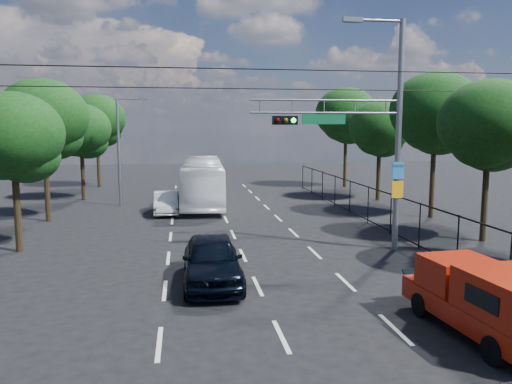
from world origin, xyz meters
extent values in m
plane|color=black|center=(0.00, 0.00, 0.00)|extent=(120.00, 120.00, 0.00)
cube|color=beige|center=(-3.00, 0.00, 0.01)|extent=(0.12, 2.00, 0.01)
cube|color=beige|center=(-3.00, 4.00, 0.01)|extent=(0.12, 2.00, 0.01)
cube|color=beige|center=(-3.00, 8.00, 0.01)|extent=(0.12, 2.00, 0.01)
cube|color=beige|center=(-3.00, 12.00, 0.01)|extent=(0.12, 2.00, 0.01)
cube|color=beige|center=(-3.00, 16.00, 0.01)|extent=(0.12, 2.00, 0.01)
cube|color=beige|center=(-3.00, 20.00, 0.01)|extent=(0.12, 2.00, 0.01)
cube|color=beige|center=(-3.00, 24.00, 0.01)|extent=(0.12, 2.00, 0.01)
cube|color=beige|center=(-3.00, 28.00, 0.01)|extent=(0.12, 2.00, 0.01)
cube|color=beige|center=(-3.00, 32.00, 0.01)|extent=(0.12, 2.00, 0.01)
cube|color=beige|center=(0.00, 0.00, 0.01)|extent=(0.12, 2.00, 0.01)
cube|color=beige|center=(0.00, 4.00, 0.01)|extent=(0.12, 2.00, 0.01)
cube|color=beige|center=(0.00, 8.00, 0.01)|extent=(0.12, 2.00, 0.01)
cube|color=beige|center=(0.00, 12.00, 0.01)|extent=(0.12, 2.00, 0.01)
cube|color=beige|center=(0.00, 16.00, 0.01)|extent=(0.12, 2.00, 0.01)
cube|color=beige|center=(0.00, 20.00, 0.01)|extent=(0.12, 2.00, 0.01)
cube|color=beige|center=(0.00, 24.00, 0.01)|extent=(0.12, 2.00, 0.01)
cube|color=beige|center=(0.00, 28.00, 0.01)|extent=(0.12, 2.00, 0.01)
cube|color=beige|center=(0.00, 32.00, 0.01)|extent=(0.12, 2.00, 0.01)
cube|color=beige|center=(3.00, 0.00, 0.01)|extent=(0.12, 2.00, 0.01)
cube|color=beige|center=(3.00, 4.00, 0.01)|extent=(0.12, 2.00, 0.01)
cube|color=beige|center=(3.00, 8.00, 0.01)|extent=(0.12, 2.00, 0.01)
cube|color=beige|center=(3.00, 12.00, 0.01)|extent=(0.12, 2.00, 0.01)
cube|color=beige|center=(3.00, 16.00, 0.01)|extent=(0.12, 2.00, 0.01)
cube|color=beige|center=(3.00, 20.00, 0.01)|extent=(0.12, 2.00, 0.01)
cube|color=beige|center=(3.00, 24.00, 0.01)|extent=(0.12, 2.00, 0.01)
cube|color=beige|center=(3.00, 28.00, 0.01)|extent=(0.12, 2.00, 0.01)
cube|color=beige|center=(3.00, 32.00, 0.01)|extent=(0.12, 2.00, 0.01)
cylinder|color=slate|center=(6.50, 8.00, 4.75)|extent=(0.24, 0.24, 9.50)
cylinder|color=slate|center=(5.50, 8.00, 9.40)|extent=(2.00, 0.10, 0.10)
cube|color=slate|center=(4.40, 8.00, 9.40)|extent=(0.80, 0.25, 0.18)
cylinder|color=slate|center=(3.40, 8.00, 6.25)|extent=(6.20, 0.08, 0.08)
cylinder|color=slate|center=(3.40, 8.00, 5.75)|extent=(6.20, 0.08, 0.08)
cube|color=black|center=(1.70, 8.00, 5.45)|extent=(1.00, 0.28, 0.35)
sphere|color=#3F0505|center=(1.38, 7.85, 5.45)|extent=(0.20, 0.20, 0.20)
sphere|color=#4C3805|center=(1.70, 7.85, 5.45)|extent=(0.20, 0.20, 0.20)
sphere|color=#0CE533|center=(2.02, 7.85, 5.45)|extent=(0.20, 0.20, 0.20)
cube|color=#0D5B31|center=(3.30, 8.00, 5.50)|extent=(1.80, 0.05, 0.40)
cube|color=#297DC3|center=(6.48, 7.86, 3.40)|extent=(0.50, 0.04, 0.70)
cube|color=#FEB00D|center=(6.48, 7.86, 2.60)|extent=(0.50, 0.04, 0.70)
cylinder|color=slate|center=(5.90, 8.00, 6.00)|extent=(0.05, 0.05, 0.50)
cylinder|color=slate|center=(4.60, 8.00, 6.00)|extent=(0.05, 0.05, 0.50)
cylinder|color=slate|center=(3.30, 8.00, 6.00)|extent=(0.05, 0.05, 0.50)
cylinder|color=slate|center=(2.00, 8.00, 6.00)|extent=(0.05, 0.05, 0.50)
cylinder|color=slate|center=(0.70, 8.00, 6.00)|extent=(0.05, 0.05, 0.50)
cylinder|color=slate|center=(-6.50, 22.00, 3.50)|extent=(0.18, 0.18, 7.00)
cylinder|color=slate|center=(-5.70, 22.00, 7.00)|extent=(1.60, 0.09, 0.09)
cube|color=slate|center=(-4.80, 22.00, 7.00)|extent=(0.60, 0.22, 0.15)
cylinder|color=black|center=(0.00, 6.00, 7.20)|extent=(22.00, 0.04, 0.04)
cylinder|color=black|center=(0.00, 9.50, 7.60)|extent=(22.00, 0.04, 0.04)
cylinder|color=black|center=(0.00, 11.00, 6.90)|extent=(22.00, 0.04, 0.04)
cube|color=black|center=(7.60, 12.00, 1.95)|extent=(0.04, 34.00, 0.06)
cube|color=black|center=(7.60, 12.00, 0.15)|extent=(0.04, 34.00, 0.06)
cylinder|color=black|center=(7.60, 2.00, 1.00)|extent=(0.06, 0.06, 2.00)
cylinder|color=black|center=(7.60, 5.00, 1.00)|extent=(0.06, 0.06, 2.00)
cylinder|color=black|center=(7.60, 8.00, 1.00)|extent=(0.06, 0.06, 2.00)
cylinder|color=black|center=(7.60, 11.00, 1.00)|extent=(0.06, 0.06, 2.00)
cylinder|color=black|center=(7.60, 14.00, 1.00)|extent=(0.06, 0.06, 2.00)
cylinder|color=black|center=(7.60, 17.00, 1.00)|extent=(0.06, 0.06, 2.00)
cylinder|color=black|center=(7.60, 20.00, 1.00)|extent=(0.06, 0.06, 2.00)
cylinder|color=black|center=(7.60, 23.00, 1.00)|extent=(0.06, 0.06, 2.00)
cylinder|color=black|center=(7.60, 26.00, 1.00)|extent=(0.06, 0.06, 2.00)
cylinder|color=black|center=(7.60, 29.00, 1.00)|extent=(0.06, 0.06, 2.00)
cylinder|color=black|center=(11.20, 9.00, 2.10)|extent=(0.28, 0.28, 4.20)
ellipsoid|color=black|center=(11.20, 9.00, 5.40)|extent=(4.50, 4.50, 3.83)
ellipsoid|color=black|center=(11.60, 9.30, 4.35)|extent=(3.00, 3.00, 2.40)
ellipsoid|color=black|center=(10.85, 8.80, 4.50)|extent=(2.85, 2.85, 2.28)
cylinder|color=black|center=(11.80, 15.00, 2.38)|extent=(0.28, 0.28, 4.76)
ellipsoid|color=black|center=(11.80, 15.00, 6.12)|extent=(5.10, 5.10, 4.33)
ellipsoid|color=black|center=(12.20, 15.30, 4.93)|extent=(3.40, 3.40, 2.72)
ellipsoid|color=black|center=(11.45, 14.80, 5.10)|extent=(3.23, 3.23, 2.58)
cylinder|color=black|center=(11.40, 22.00, 2.02)|extent=(0.28, 0.28, 4.03)
ellipsoid|color=black|center=(11.40, 22.00, 5.18)|extent=(4.32, 4.32, 3.67)
ellipsoid|color=black|center=(11.80, 22.30, 4.18)|extent=(2.88, 2.88, 2.30)
ellipsoid|color=black|center=(11.05, 21.80, 4.32)|extent=(2.74, 2.74, 2.19)
cylinder|color=black|center=(11.60, 30.00, 2.46)|extent=(0.28, 0.28, 4.93)
ellipsoid|color=black|center=(11.60, 30.00, 6.34)|extent=(5.28, 5.28, 4.49)
ellipsoid|color=black|center=(12.00, 30.30, 5.10)|extent=(3.52, 3.52, 2.82)
ellipsoid|color=black|center=(11.25, 29.80, 5.28)|extent=(3.34, 3.34, 2.68)
cylinder|color=black|center=(-9.20, 10.00, 1.90)|extent=(0.28, 0.28, 3.81)
ellipsoid|color=black|center=(-9.20, 10.00, 4.90)|extent=(4.08, 4.08, 3.47)
ellipsoid|color=black|center=(-8.80, 10.30, 3.94)|extent=(2.72, 2.72, 2.18)
ellipsoid|color=black|center=(-9.55, 9.80, 4.08)|extent=(2.58, 2.58, 2.07)
cylinder|color=black|center=(-9.80, 17.00, 2.24)|extent=(0.28, 0.28, 4.48)
ellipsoid|color=black|center=(-9.80, 17.00, 5.76)|extent=(4.80, 4.80, 4.08)
ellipsoid|color=black|center=(-9.40, 17.30, 4.64)|extent=(3.20, 3.20, 2.56)
ellipsoid|color=black|center=(-10.15, 16.80, 4.80)|extent=(3.04, 3.04, 2.43)
cylinder|color=black|center=(-9.40, 25.00, 1.96)|extent=(0.28, 0.28, 3.92)
ellipsoid|color=black|center=(-9.40, 25.00, 5.04)|extent=(4.20, 4.20, 3.57)
ellipsoid|color=black|center=(-9.00, 25.30, 4.06)|extent=(2.80, 2.80, 2.24)
ellipsoid|color=black|center=(-9.75, 24.80, 4.20)|extent=(2.66, 2.66, 2.13)
cylinder|color=black|center=(-9.60, 33.00, 2.30)|extent=(0.28, 0.28, 4.59)
ellipsoid|color=black|center=(-9.60, 33.00, 5.90)|extent=(4.92, 4.92, 4.18)
ellipsoid|color=black|center=(-9.20, 33.30, 4.76)|extent=(3.28, 3.28, 2.62)
ellipsoid|color=black|center=(-9.95, 32.80, 4.92)|extent=(3.12, 3.12, 2.49)
cylinder|color=black|center=(4.07, 0.74, 0.33)|extent=(0.30, 0.68, 0.66)
cylinder|color=black|center=(5.67, 0.88, 0.33)|extent=(0.30, 0.68, 0.66)
cylinder|color=black|center=(4.33, -2.16, 0.33)|extent=(0.30, 0.68, 0.66)
cube|color=#9A1908|center=(5.00, -0.64, 0.58)|extent=(2.20, 4.84, 0.53)
cube|color=#9A1908|center=(4.81, 1.47, 0.66)|extent=(1.78, 0.67, 0.52)
cube|color=black|center=(4.79, 1.72, 0.89)|extent=(1.63, 0.52, 0.29)
cube|color=#9A1908|center=(4.90, 0.44, 1.27)|extent=(1.81, 1.60, 0.89)
cube|color=black|center=(4.97, -0.27, 1.32)|extent=(1.46, 0.18, 0.52)
cube|color=black|center=(4.21, -1.75, 1.36)|extent=(0.14, 1.13, 0.42)
imported|color=black|center=(-1.45, 4.51, 0.81)|extent=(1.98, 4.79, 1.62)
imported|color=white|center=(-1.08, 21.79, 1.56)|extent=(3.04, 11.29, 3.12)
imported|color=silver|center=(-3.41, 18.54, 0.66)|extent=(1.55, 4.07, 1.32)
camera|label=1|loc=(-2.35, -11.66, 5.19)|focal=35.00mm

